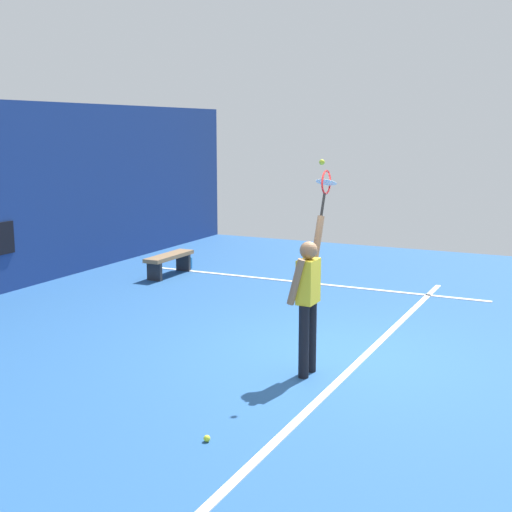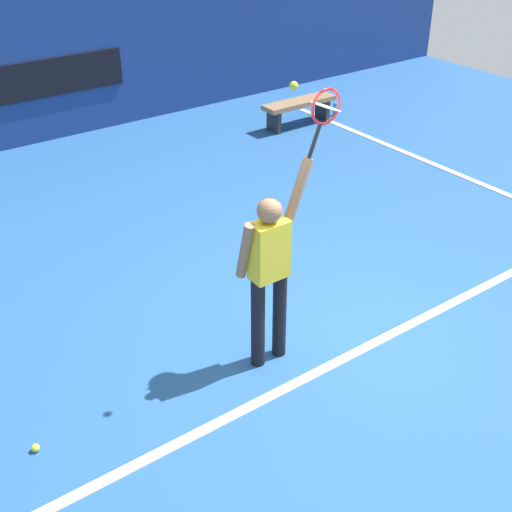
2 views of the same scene
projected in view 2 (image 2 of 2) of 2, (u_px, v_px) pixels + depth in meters
ground_plane at (335, 332)px, 6.85m from camera, size 18.00×18.00×0.00m
back_wall at (49, 28)px, 10.71m from camera, size 18.00×0.20×3.55m
sponsor_banner_center at (59, 76)px, 11.01m from camera, size 2.20×0.03×0.60m
court_baseline at (361, 350)px, 6.59m from camera, size 10.00×0.10×0.01m
court_sideline at (448, 170)px, 10.31m from camera, size 0.10×7.00×0.01m
tennis_player at (269, 268)px, 5.99m from camera, size 0.70×0.31×1.97m
tennis_racket at (325, 111)px, 5.59m from camera, size 0.41×0.27×0.62m
tennis_ball at (294, 86)px, 5.15m from camera, size 0.07×0.07×0.07m
court_bench at (299, 107)px, 11.85m from camera, size 1.40×0.36×0.45m
water_bottle at (335, 109)px, 12.40m from camera, size 0.07×0.07×0.24m
spare_ball at (35, 448)px, 5.47m from camera, size 0.07×0.07×0.07m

